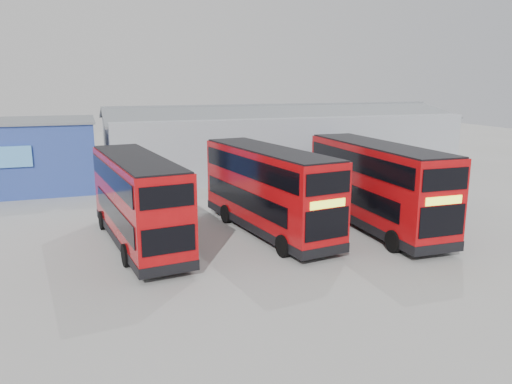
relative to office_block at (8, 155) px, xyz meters
name	(u,v)px	position (x,y,z in m)	size (l,w,h in m)	color
ground_plane	(275,243)	(14.00, -17.99, -2.58)	(120.00, 120.00, 0.00)	gray
office_block	(8,155)	(0.00, 0.00, 0.00)	(12.30, 8.32, 5.12)	navy
maintenance_shed	(278,140)	(22.00, 2.01, 0.02)	(30.50, 12.00, 5.89)	#989EA6
double_decker_left	(138,202)	(7.62, -16.19, -0.40)	(3.75, 10.58, 4.39)	#A8090D
double_decker_centre	(268,191)	(14.30, -16.20, -0.34)	(4.13, 10.87, 4.50)	#A8090D
double_decker_right	(376,187)	(20.07, -17.35, -0.27)	(2.90, 11.02, 4.64)	#A8090D
single_decker_blue	(368,174)	(24.07, -10.00, -1.08)	(2.99, 11.20, 3.01)	#0C1638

